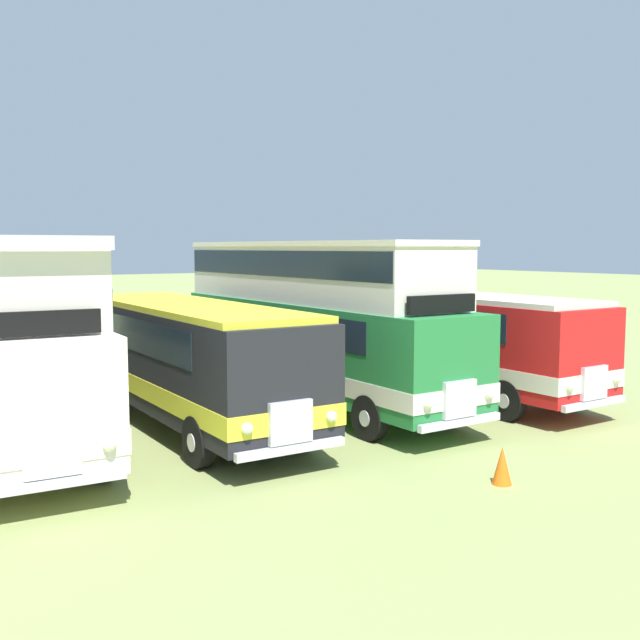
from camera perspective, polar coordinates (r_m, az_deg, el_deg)
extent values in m
plane|color=#8C9956|center=(18.61, -10.33, -7.91)|extent=(200.00, 200.00, 0.00)
cube|color=silver|center=(17.40, -22.95, -3.50)|extent=(3.08, 10.22, 2.30)
cube|color=silver|center=(17.50, -22.87, -5.44)|extent=(3.12, 10.27, 0.44)
cube|color=#19232D|center=(17.72, -23.18, -1.40)|extent=(2.97, 7.83, 0.76)
cube|color=#19232D|center=(12.42, -20.25, -3.87)|extent=(2.20, 0.23, 0.90)
cube|color=silver|center=(12.57, -19.97, -9.58)|extent=(0.91, 0.17, 0.80)
cube|color=silver|center=(12.68, -19.87, -11.80)|extent=(2.30, 0.27, 0.16)
sphere|color=#EAEACC|center=(12.74, -15.92, -9.26)|extent=(0.22, 0.22, 0.22)
cube|color=silver|center=(17.47, -23.28, 2.79)|extent=(2.93, 9.32, 1.50)
cube|color=silver|center=(12.70, -20.90, 5.60)|extent=(2.40, 0.24, 0.24)
cube|color=silver|center=(17.63, -19.49, 5.55)|extent=(0.63, 9.19, 0.24)
cube|color=#19232D|center=(17.48, -23.25, 1.81)|extent=(2.96, 9.22, 0.64)
cube|color=black|center=(12.81, -20.74, -0.23)|extent=(1.90, 0.23, 0.40)
cylinder|color=black|center=(14.51, -16.50, -9.82)|extent=(0.34, 1.05, 1.04)
cylinder|color=silver|center=(14.54, -15.91, -9.77)|extent=(0.04, 0.36, 0.36)
cylinder|color=black|center=(20.93, -20.77, -5.22)|extent=(0.34, 1.05, 1.04)
cylinder|color=silver|center=(20.95, -20.36, -5.20)|extent=(0.04, 0.36, 0.36)
cube|color=black|center=(18.10, -10.17, -2.80)|extent=(2.68, 9.89, 2.30)
cube|color=yellow|center=(18.20, -10.14, -4.67)|extent=(2.72, 9.93, 0.44)
cube|color=#19232D|center=(18.39, -10.67, -0.80)|extent=(2.66, 7.49, 0.76)
cube|color=#19232D|center=(13.66, -2.54, -2.69)|extent=(2.20, 0.14, 0.90)
cube|color=silver|center=(13.80, -2.29, -7.89)|extent=(0.90, 0.14, 0.80)
cube|color=silver|center=(13.90, -2.22, -9.92)|extent=(2.30, 0.18, 0.16)
sphere|color=#EAEACC|center=(14.25, 0.90, -7.45)|extent=(0.22, 0.22, 0.22)
sphere|color=#EAEACC|center=(13.38, -5.65, -8.35)|extent=(0.22, 0.22, 0.22)
cube|color=yellow|center=(17.97, -10.24, 1.05)|extent=(2.63, 9.49, 0.14)
cylinder|color=black|center=(15.89, -1.64, -8.23)|extent=(0.30, 1.04, 1.04)
cylinder|color=silver|center=(15.96, -1.17, -8.17)|extent=(0.03, 0.36, 0.36)
cylinder|color=black|center=(14.89, -9.39, -9.26)|extent=(0.30, 1.04, 1.04)
cylinder|color=silver|center=(14.84, -9.93, -9.32)|extent=(0.03, 0.36, 0.36)
cylinder|color=black|center=(21.58, -10.40, -4.63)|extent=(0.30, 1.04, 1.04)
cylinder|color=silver|center=(21.63, -10.03, -4.60)|extent=(0.03, 0.36, 0.36)
cylinder|color=black|center=(20.85, -16.30, -5.12)|extent=(0.30, 1.04, 1.04)
cylinder|color=silver|center=(20.81, -16.70, -5.15)|extent=(0.03, 0.36, 0.36)
cube|color=#237538|center=(20.37, -0.33, -1.78)|extent=(2.56, 11.16, 2.30)
cube|color=silver|center=(20.46, -0.33, -3.45)|extent=(2.60, 11.20, 0.44)
cube|color=#19232D|center=(20.64, -0.94, -0.01)|extent=(2.57, 8.76, 0.76)
cube|color=#19232D|center=(16.00, 10.53, -1.56)|extent=(2.20, 0.11, 0.90)
cube|color=silver|center=(16.12, 10.72, -6.02)|extent=(0.90, 0.12, 0.80)
cube|color=silver|center=(16.21, 10.76, -7.76)|extent=(2.30, 0.15, 0.16)
sphere|color=#EAEACC|center=(16.74, 12.97, -5.63)|extent=(0.22, 0.22, 0.22)
sphere|color=#EAEACC|center=(15.51, 8.35, -6.44)|extent=(0.22, 0.22, 0.22)
cube|color=silver|center=(20.43, -0.72, 3.59)|extent=(2.45, 10.26, 1.50)
cube|color=silver|center=(20.41, -0.72, 5.89)|extent=(2.51, 10.36, 0.14)
cube|color=#19232D|center=(20.42, -0.72, 4.43)|extent=(2.49, 10.16, 0.68)
cube|color=black|center=(16.28, 9.38, 1.23)|extent=(1.90, 0.13, 0.40)
cylinder|color=black|center=(18.19, 9.66, -6.54)|extent=(0.29, 1.04, 1.04)
cylinder|color=silver|center=(18.29, 10.01, -6.47)|extent=(0.02, 0.36, 0.36)
cylinder|color=black|center=(16.73, 3.85, -7.54)|extent=(0.29, 1.04, 1.04)
cylinder|color=silver|center=(16.64, 3.44, -7.60)|extent=(0.02, 0.36, 0.36)
cylinder|color=black|center=(24.32, -2.93, -3.39)|extent=(0.29, 1.04, 1.04)
cylinder|color=silver|center=(24.39, -2.62, -3.36)|extent=(0.02, 0.36, 0.36)
cylinder|color=black|center=(23.25, -7.82, -3.85)|extent=(0.29, 1.04, 1.04)
cylinder|color=silver|center=(23.18, -8.16, -3.88)|extent=(0.02, 0.36, 0.36)
cube|color=red|center=(22.51, 8.71, -1.14)|extent=(2.64, 11.22, 2.30)
cube|color=silver|center=(22.58, 8.69, -2.65)|extent=(2.69, 11.26, 0.44)
cube|color=#19232D|center=(22.74, 8.05, 0.46)|extent=(2.64, 8.82, 0.76)
cube|color=#19232D|center=(18.77, 20.25, -0.77)|extent=(2.20, 0.13, 0.90)
cube|color=silver|center=(18.88, 20.39, -4.57)|extent=(0.90, 0.13, 0.80)
cube|color=silver|center=(18.95, 20.41, -6.07)|extent=(2.30, 0.17, 0.16)
sphere|color=#EAEACC|center=(19.60, 21.96, -4.26)|extent=(0.22, 0.22, 0.22)
sphere|color=#EAEACC|center=(18.16, 18.75, -4.91)|extent=(0.22, 0.22, 0.22)
cube|color=silver|center=(22.40, 8.76, 1.96)|extent=(2.60, 10.82, 0.14)
cylinder|color=black|center=(20.86, 18.50, -5.18)|extent=(0.29, 1.04, 1.04)
cylinder|color=silver|center=(20.97, 18.75, -5.13)|extent=(0.02, 0.36, 0.36)
cylinder|color=black|center=(19.11, 14.26, -6.04)|extent=(0.29, 1.04, 1.04)
cylinder|color=silver|center=(19.00, 13.96, -6.10)|extent=(0.02, 0.36, 0.36)
cylinder|color=black|center=(26.26, 4.91, -2.73)|extent=(0.29, 1.04, 1.04)
cylinder|color=silver|center=(26.35, 5.17, -2.70)|extent=(0.02, 0.36, 0.36)
cylinder|color=black|center=(24.89, 0.78, -3.17)|extent=(0.29, 1.04, 1.04)
cylinder|color=silver|center=(24.81, 0.49, -3.20)|extent=(0.02, 0.36, 0.36)
cone|color=orange|center=(14.15, 13.88, -10.84)|extent=(0.36, 0.36, 0.71)
cylinder|color=#8C704C|center=(31.28, -15.89, -1.57)|extent=(0.08, 0.08, 1.05)
cylinder|color=#8C704C|center=(32.83, -8.56, -1.09)|extent=(0.08, 0.08, 1.05)
cylinder|color=#8C704C|center=(34.88, -2.00, -0.64)|extent=(0.08, 0.08, 1.05)
cylinder|color=beige|center=(30.66, -19.83, -1.07)|extent=(21.94, 0.03, 0.03)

